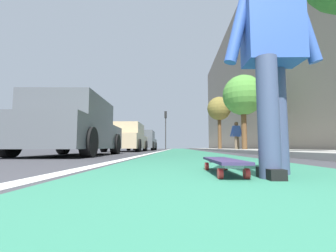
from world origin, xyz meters
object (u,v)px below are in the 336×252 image
at_px(parked_car_far, 143,141).
at_px(traffic_light, 166,123).
at_px(street_tree_far, 219,109).
at_px(street_tree_mid, 243,96).
at_px(pedestrian_distant, 237,134).
at_px(parked_car_mid, 127,138).
at_px(skater_person, 272,48).
at_px(parked_car_near, 73,128).
at_px(skateboard, 223,162).

height_order(parked_car_far, traffic_light, traffic_light).
distance_m(parked_car_far, street_tree_far, 6.72).
bearing_deg(street_tree_far, street_tree_mid, 180.00).
height_order(parked_car_far, street_tree_far, street_tree_far).
height_order(traffic_light, street_tree_mid, traffic_light).
height_order(street_tree_mid, pedestrian_distant, street_tree_mid).
bearing_deg(parked_car_mid, street_tree_mid, -91.71).
height_order(skater_person, pedestrian_distant, skater_person).
xyz_separation_m(skater_person, parked_car_near, (4.27, 3.41, -0.23)).
relative_size(parked_car_far, street_tree_mid, 1.11).
height_order(parked_car_far, street_tree_mid, street_tree_mid).
bearing_deg(street_tree_far, traffic_light, 30.95).
height_order(parked_car_mid, street_tree_far, street_tree_far).
relative_size(traffic_light, street_tree_mid, 1.12).
xyz_separation_m(parked_car_mid, parked_car_far, (5.59, -0.05, 0.02)).
bearing_deg(parked_car_mid, parked_car_near, 179.65).
distance_m(street_tree_far, pedestrian_distant, 6.57).
bearing_deg(traffic_light, parked_car_mid, 174.72).
xyz_separation_m(street_tree_mid, street_tree_far, (6.89, 0.00, 0.43)).
xyz_separation_m(parked_car_near, street_tree_far, (13.02, -6.17, 2.64)).
bearing_deg(parked_car_far, street_tree_far, -79.66).
bearing_deg(skateboard, traffic_light, 3.81).
bearing_deg(skateboard, parked_car_near, 36.64).
bearing_deg(skater_person, parked_car_near, 38.61).
relative_size(skateboard, traffic_light, 0.19).
xyz_separation_m(street_tree_far, pedestrian_distant, (-6.11, 0.20, -2.41)).
distance_m(skateboard, pedestrian_distant, 11.44).
relative_size(street_tree_mid, street_tree_far, 0.92).
distance_m(parked_car_near, traffic_light, 21.16).
xyz_separation_m(skateboard, pedestrian_distant, (11.03, -2.91, 0.83)).
bearing_deg(street_tree_far, skateboard, 169.73).
bearing_deg(parked_car_mid, skateboard, -163.82).
relative_size(skater_person, traffic_light, 0.37).
xyz_separation_m(traffic_light, pedestrian_distant, (-14.08, -4.58, -2.14)).
distance_m(parked_car_near, parked_car_mid, 6.31).
bearing_deg(parked_car_near, pedestrian_distant, -40.87).
bearing_deg(parked_car_near, street_tree_far, -25.37).
height_order(skater_person, street_tree_mid, street_tree_mid).
bearing_deg(parked_car_mid, skater_person, -162.32).
bearing_deg(parked_car_near, traffic_light, -3.80).
bearing_deg(parked_car_far, skater_person, -168.39).
bearing_deg(skateboard, parked_car_far, 10.52).
relative_size(parked_car_far, pedestrian_distant, 2.72).
bearing_deg(parked_car_mid, pedestrian_distant, -84.29).
bearing_deg(skateboard, street_tree_mid, -16.86).
height_order(skateboard, street_tree_mid, street_tree_mid).
height_order(skateboard, parked_car_near, parked_car_near).
relative_size(parked_car_near, parked_car_far, 0.95).
distance_m(skateboard, street_tree_mid, 11.08).
relative_size(parked_car_near, street_tree_far, 0.97).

